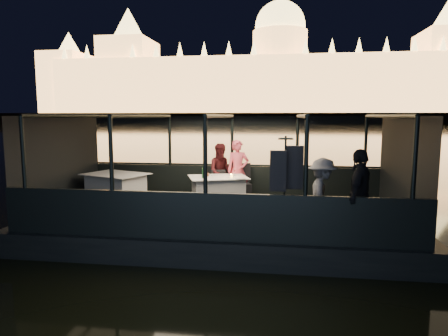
# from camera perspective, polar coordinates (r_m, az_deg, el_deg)

# --- Properties ---
(river_water) EXTENTS (500.00, 500.00, 0.00)m
(river_water) POSITION_cam_1_polar(r_m,az_deg,el_deg) (89.13, 7.32, 5.57)
(river_water) COLOR black
(river_water) RESTS_ON ground
(boat_hull) EXTENTS (8.60, 4.40, 1.00)m
(boat_hull) POSITION_cam_1_polar(r_m,az_deg,el_deg) (9.59, -0.34, -9.53)
(boat_hull) COLOR black
(boat_hull) RESTS_ON river_water
(boat_deck) EXTENTS (8.00, 4.00, 0.04)m
(boat_deck) POSITION_cam_1_polar(r_m,az_deg,el_deg) (9.46, -0.35, -6.75)
(boat_deck) COLOR black
(boat_deck) RESTS_ON boat_hull
(gunwale_port) EXTENTS (8.00, 0.08, 0.90)m
(gunwale_port) POSITION_cam_1_polar(r_m,az_deg,el_deg) (11.31, 1.15, -1.98)
(gunwale_port) COLOR black
(gunwale_port) RESTS_ON boat_deck
(gunwale_starboard) EXTENTS (8.00, 0.08, 0.90)m
(gunwale_starboard) POSITION_cam_1_polar(r_m,az_deg,el_deg) (7.44, -2.64, -6.97)
(gunwale_starboard) COLOR black
(gunwale_starboard) RESTS_ON boat_deck
(cabin_glass_port) EXTENTS (8.00, 0.02, 1.40)m
(cabin_glass_port) POSITION_cam_1_polar(r_m,az_deg,el_deg) (11.18, 1.17, 3.85)
(cabin_glass_port) COLOR #99B2B2
(cabin_glass_port) RESTS_ON gunwale_port
(cabin_glass_starboard) EXTENTS (8.00, 0.02, 1.40)m
(cabin_glass_starboard) POSITION_cam_1_polar(r_m,az_deg,el_deg) (7.24, -2.70, 1.88)
(cabin_glass_starboard) COLOR #99B2B2
(cabin_glass_starboard) RESTS_ON gunwale_starboard
(cabin_roof_glass) EXTENTS (8.00, 4.00, 0.02)m
(cabin_roof_glass) POSITION_cam_1_polar(r_m,az_deg,el_deg) (9.18, -0.36, 7.44)
(cabin_roof_glass) COLOR #99B2B2
(cabin_roof_glass) RESTS_ON boat_deck
(end_wall_fore) EXTENTS (0.02, 4.00, 2.30)m
(end_wall_fore) POSITION_cam_1_polar(r_m,az_deg,el_deg) (10.60, -22.26, 0.66)
(end_wall_fore) COLOR black
(end_wall_fore) RESTS_ON boat_deck
(end_wall_aft) EXTENTS (0.02, 4.00, 2.30)m
(end_wall_aft) POSITION_cam_1_polar(r_m,az_deg,el_deg) (9.52, 24.20, -0.15)
(end_wall_aft) COLOR black
(end_wall_aft) RESTS_ON boat_deck
(canopy_ribs) EXTENTS (8.00, 4.00, 2.30)m
(canopy_ribs) POSITION_cam_1_polar(r_m,az_deg,el_deg) (9.25, -0.35, 0.30)
(canopy_ribs) COLOR black
(canopy_ribs) RESTS_ON boat_deck
(embankment) EXTENTS (400.00, 140.00, 6.00)m
(embankment) POSITION_cam_1_polar(r_m,az_deg,el_deg) (219.09, 7.86, 6.89)
(embankment) COLOR #423D33
(embankment) RESTS_ON ground
(parliament_building) EXTENTS (220.00, 32.00, 60.00)m
(parliament_building) POSITION_cam_1_polar(r_m,az_deg,el_deg) (185.94, 7.95, 15.47)
(parliament_building) COLOR #F2D18C
(parliament_building) RESTS_ON embankment
(dining_table_central) EXTENTS (1.72, 1.48, 0.77)m
(dining_table_central) POSITION_cam_1_polar(r_m,az_deg,el_deg) (10.23, -0.85, -3.35)
(dining_table_central) COLOR silver
(dining_table_central) RESTS_ON boat_deck
(dining_table_aft) EXTENTS (1.85, 1.61, 0.82)m
(dining_table_aft) POSITION_cam_1_polar(r_m,az_deg,el_deg) (10.80, -15.16, -3.04)
(dining_table_aft) COLOR white
(dining_table_aft) RESTS_ON boat_deck
(chair_port_left) EXTENTS (0.46, 0.46, 0.84)m
(chair_port_left) POSITION_cam_1_polar(r_m,az_deg,el_deg) (10.69, -0.97, -2.53)
(chair_port_left) COLOR black
(chair_port_left) RESTS_ON boat_deck
(chair_port_right) EXTENTS (0.60, 0.60, 1.01)m
(chair_port_right) POSITION_cam_1_polar(r_m,az_deg,el_deg) (10.76, 2.46, -2.46)
(chair_port_right) COLOR black
(chair_port_right) RESTS_ON boat_deck
(coat_stand) EXTENTS (0.56, 0.45, 1.94)m
(coat_stand) POSITION_cam_1_polar(r_m,az_deg,el_deg) (7.58, 8.66, -3.29)
(coat_stand) COLOR black
(coat_stand) RESTS_ON boat_deck
(person_woman_coral) EXTENTS (0.70, 0.57, 1.66)m
(person_woman_coral) POSITION_cam_1_polar(r_m,az_deg,el_deg) (10.81, 2.00, -0.81)
(person_woman_coral) COLOR #E85466
(person_woman_coral) RESTS_ON boat_deck
(person_man_maroon) EXTENTS (0.85, 0.73, 1.56)m
(person_man_maroon) POSITION_cam_1_polar(r_m,az_deg,el_deg) (10.96, -0.35, -0.69)
(person_man_maroon) COLOR #421215
(person_man_maroon) RESTS_ON boat_deck
(passenger_stripe) EXTENTS (0.57, 0.98, 1.51)m
(passenger_stripe) POSITION_cam_1_polar(r_m,az_deg,el_deg) (7.98, 13.87, -3.25)
(passenger_stripe) COLOR silver
(passenger_stripe) RESTS_ON boat_deck
(passenger_dark) EXTENTS (0.81, 1.10, 1.72)m
(passenger_dark) POSITION_cam_1_polar(r_m,az_deg,el_deg) (7.72, 18.77, -3.79)
(passenger_dark) COLOR black
(passenger_dark) RESTS_ON boat_deck
(wine_bottle) EXTENTS (0.08, 0.08, 0.31)m
(wine_bottle) POSITION_cam_1_polar(r_m,az_deg,el_deg) (9.91, -2.99, -0.61)
(wine_bottle) COLOR #163C1E
(wine_bottle) RESTS_ON dining_table_central
(bread_basket) EXTENTS (0.22, 0.22, 0.07)m
(bread_basket) POSITION_cam_1_polar(r_m,az_deg,el_deg) (10.27, -2.63, -0.94)
(bread_basket) COLOR brown
(bread_basket) RESTS_ON dining_table_central
(amber_candle) EXTENTS (0.08, 0.08, 0.08)m
(amber_candle) POSITION_cam_1_polar(r_m,az_deg,el_deg) (10.04, 1.09, -1.12)
(amber_candle) COLOR yellow
(amber_candle) RESTS_ON dining_table_central
(plate_near) EXTENTS (0.32, 0.32, 0.02)m
(plate_near) POSITION_cam_1_polar(r_m,az_deg,el_deg) (9.84, 2.38, -1.49)
(plate_near) COLOR silver
(plate_near) RESTS_ON dining_table_central
(plate_far) EXTENTS (0.27, 0.27, 0.01)m
(plate_far) POSITION_cam_1_polar(r_m,az_deg,el_deg) (10.37, -1.28, -1.03)
(plate_far) COLOR white
(plate_far) RESTS_ON dining_table_central
(wine_glass_white) EXTENTS (0.07, 0.07, 0.19)m
(wine_glass_white) POSITION_cam_1_polar(r_m,az_deg,el_deg) (10.02, -2.72, -0.83)
(wine_glass_white) COLOR silver
(wine_glass_white) RESTS_ON dining_table_central
(wine_glass_red) EXTENTS (0.08, 0.08, 0.18)m
(wine_glass_red) POSITION_cam_1_polar(r_m,az_deg,el_deg) (10.30, 1.51, -0.60)
(wine_glass_red) COLOR silver
(wine_glass_red) RESTS_ON dining_table_central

